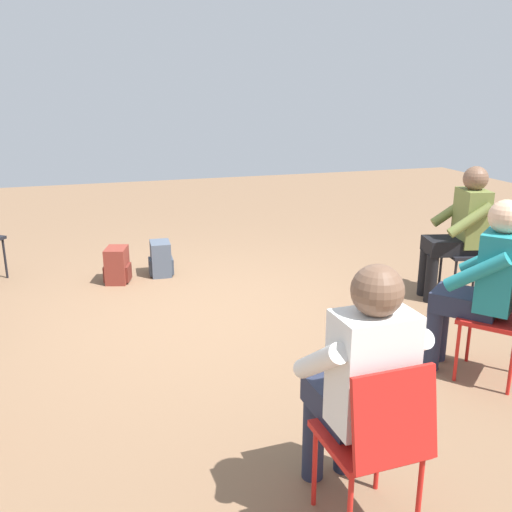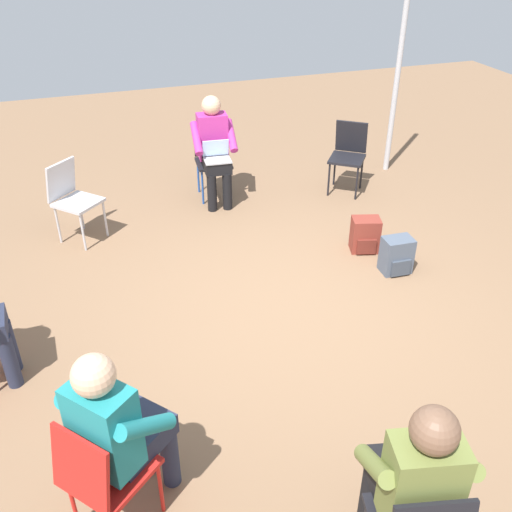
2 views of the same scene
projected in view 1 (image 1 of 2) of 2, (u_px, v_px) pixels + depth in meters
ground_plane at (208, 315)px, 4.98m from camera, size 14.91×14.91×0.00m
chair_south at (377, 436)px, 2.43m from camera, size 0.42×0.45×0.85m
chair_southeast at (506, 312)px, 3.75m from camera, size 0.58×0.59×0.85m
chair_east at (476, 247)px, 5.26m from camera, size 0.51×0.48×0.85m
person_in_teal at (483, 279)px, 3.78m from camera, size 0.63×0.63×1.24m
person_in_white at (360, 376)px, 2.52m from camera, size 0.51×0.53×1.24m
person_in_olive at (460, 226)px, 5.20m from camera, size 0.57×0.57×1.24m
backpack_near_laptop_user at (117, 267)px, 5.78m from camera, size 0.30×0.32×0.36m
backpack_by_empty_chair at (161, 260)px, 5.99m from camera, size 0.26×0.29×0.36m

